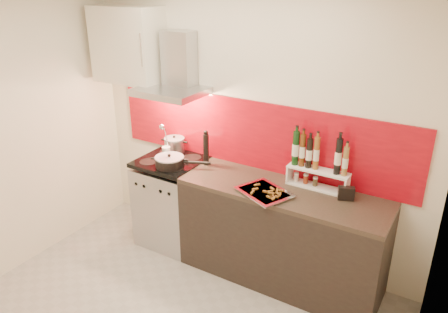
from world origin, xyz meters
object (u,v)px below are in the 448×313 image
Objects in this scene: stock_pot at (175,145)px; baking_tray at (265,192)px; range_stove at (173,202)px; saute_pan at (170,162)px; counter at (281,235)px; pepper_mill at (206,148)px.

stock_pot is 0.39× the size of baking_tray.
range_stove is 1.82× the size of saute_pan.
range_stove reaches higher than counter.
range_stove is at bearing -163.28° from pepper_mill.
range_stove is 1.20m from baking_tray.
baking_tray is at bearing -18.84° from pepper_mill.
counter is 5.21× the size of pepper_mill.
stock_pot is (-1.28, 0.18, 0.54)m from counter.
stock_pot is 0.36m from saute_pan.
counter is at bearing -6.73° from pepper_mill.
stock_pot is at bearing 172.16° from counter.
saute_pan is 0.96× the size of baking_tray.
range_stove is 1.74× the size of baking_tray.
pepper_mill is at bearing -10.00° from stock_pot.
saute_pan reaches higher than counter.
stock_pot is at bearing 114.56° from range_stove.
saute_pan is at bearing -137.87° from pepper_mill.
counter is at bearing 6.66° from saute_pan.
range_stove is 2.64× the size of pepper_mill.
pepper_mill reaches higher than range_stove.
stock_pot reaches higher than baking_tray.
counter is 8.74× the size of stock_pot.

